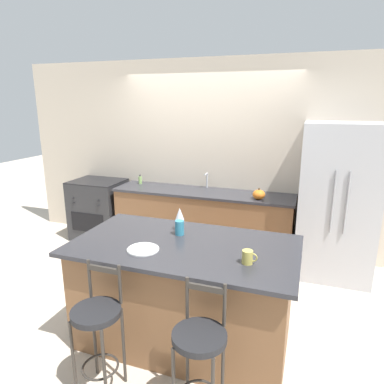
{
  "coord_description": "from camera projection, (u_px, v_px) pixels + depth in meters",
  "views": [
    {
      "loc": [
        1.39,
        -4.06,
        2.11
      ],
      "look_at": [
        0.17,
        -0.58,
        1.14
      ],
      "focal_mm": 32.0,
      "sensor_mm": 36.0,
      "label": 1
    }
  ],
  "objects": [
    {
      "name": "kitchen_island",
      "position": [
        184.0,
        292.0,
        3.04
      ],
      "size": [
        1.92,
        1.06,
        0.94
      ],
      "color": "brown",
      "rests_on": "ground_plane"
    },
    {
      "name": "tumbler_cup",
      "position": [
        180.0,
        228.0,
        3.1
      ],
      "size": [
        0.08,
        0.08,
        0.13
      ],
      "color": "teal",
      "rests_on": "kitchen_island"
    },
    {
      "name": "bar_stool_far",
      "position": [
        200.0,
        351.0,
        2.21
      ],
      "size": [
        0.36,
        0.36,
        0.99
      ],
      "color": "#332D28",
      "rests_on": "ground_plane"
    },
    {
      "name": "oven_range",
      "position": [
        99.0,
        209.0,
        5.41
      ],
      "size": [
        0.78,
        0.65,
        0.93
      ],
      "color": "#28282B",
      "rests_on": "ground_plane"
    },
    {
      "name": "wall_back",
      "position": [
        209.0,
        156.0,
        4.95
      ],
      "size": [
        6.0,
        0.07,
        2.7
      ],
      "color": "beige",
      "rests_on": "ground_plane"
    },
    {
      "name": "wine_glass",
      "position": [
        180.0,
        214.0,
        3.2
      ],
      "size": [
        0.08,
        0.08,
        0.22
      ],
      "color": "white",
      "rests_on": "kitchen_island"
    },
    {
      "name": "coffee_mug",
      "position": [
        248.0,
        257.0,
        2.55
      ],
      "size": [
        0.12,
        0.08,
        0.1
      ],
      "color": "#C1B251",
      "rests_on": "kitchen_island"
    },
    {
      "name": "sink_faucet",
      "position": [
        207.0,
        179.0,
        4.92
      ],
      "size": [
        0.02,
        0.13,
        0.22
      ],
      "color": "#ADAFB5",
      "rests_on": "back_counter"
    },
    {
      "name": "refrigerator",
      "position": [
        337.0,
        202.0,
        4.14
      ],
      "size": [
        0.88,
        0.78,
        1.89
      ],
      "color": "#BCBCC1",
      "rests_on": "ground_plane"
    },
    {
      "name": "dinner_plate",
      "position": [
        143.0,
        249.0,
        2.79
      ],
      "size": [
        0.26,
        0.26,
        0.02
      ],
      "color": "white",
      "rests_on": "kitchen_island"
    },
    {
      "name": "ground_plane",
      "position": [
        194.0,
        261.0,
        4.69
      ],
      "size": [
        18.0,
        18.0,
        0.0
      ],
      "primitive_type": "plane",
      "color": "beige"
    },
    {
      "name": "bar_stool_near",
      "position": [
        98.0,
        325.0,
        2.46
      ],
      "size": [
        0.36,
        0.36,
        0.99
      ],
      "color": "#332D28",
      "rests_on": "ground_plane"
    },
    {
      "name": "pumpkin_decoration",
      "position": [
        259.0,
        195.0,
        4.36
      ],
      "size": [
        0.16,
        0.16,
        0.15
      ],
      "color": "orange",
      "rests_on": "back_counter"
    },
    {
      "name": "soap_bottle",
      "position": [
        140.0,
        180.0,
        5.2
      ],
      "size": [
        0.05,
        0.05,
        0.14
      ],
      "color": "#89B260",
      "rests_on": "back_counter"
    },
    {
      "name": "back_counter",
      "position": [
        202.0,
        221.0,
        4.9
      ],
      "size": [
        2.53,
        0.65,
        0.9
      ],
      "color": "brown",
      "rests_on": "ground_plane"
    }
  ]
}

